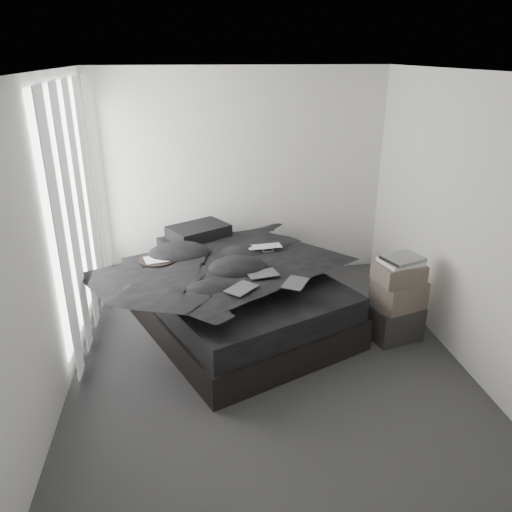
{
  "coord_description": "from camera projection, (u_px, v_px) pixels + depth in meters",
  "views": [
    {
      "loc": [
        -0.67,
        -4.0,
        2.74
      ],
      "look_at": [
        0.0,
        0.8,
        0.75
      ],
      "focal_mm": 35.0,
      "sensor_mm": 36.0,
      "label": 1
    }
  ],
  "objects": [
    {
      "name": "floor",
      "position": [
        268.0,
        359.0,
        4.79
      ],
      "size": [
        3.6,
        4.2,
        0.01
      ],
      "primitive_type": "cube",
      "color": "#363638",
      "rests_on": "ground"
    },
    {
      "name": "ceiling",
      "position": [
        271.0,
        71.0,
        3.8
      ],
      "size": [
        3.6,
        4.2,
        0.01
      ],
      "primitive_type": "cube",
      "color": "white",
      "rests_on": "ground"
    },
    {
      "name": "wall_back",
      "position": [
        242.0,
        176.0,
        6.22
      ],
      "size": [
        3.6,
        0.01,
        2.6
      ],
      "primitive_type": "cube",
      "color": "silver",
      "rests_on": "ground"
    },
    {
      "name": "wall_front",
      "position": [
        341.0,
        378.0,
        2.37
      ],
      "size": [
        3.6,
        0.01,
        2.6
      ],
      "primitive_type": "cube",
      "color": "silver",
      "rests_on": "ground"
    },
    {
      "name": "wall_left",
      "position": [
        51.0,
        242.0,
        4.07
      ],
      "size": [
        0.01,
        4.2,
        2.6
      ],
      "primitive_type": "cube",
      "color": "silver",
      "rests_on": "ground"
    },
    {
      "name": "wall_right",
      "position": [
        464.0,
        223.0,
        4.53
      ],
      "size": [
        0.01,
        4.2,
        2.6
      ],
      "primitive_type": "cube",
      "color": "silver",
      "rests_on": "ground"
    },
    {
      "name": "window_left",
      "position": [
        75.0,
        205.0,
        4.87
      ],
      "size": [
        0.02,
        2.0,
        2.3
      ],
      "primitive_type": "cube",
      "color": "white",
      "rests_on": "wall_left"
    },
    {
      "name": "curtain_left",
      "position": [
        81.0,
        212.0,
        4.91
      ],
      "size": [
        0.06,
        2.12,
        2.48
      ],
      "primitive_type": "cube",
      "color": "white",
      "rests_on": "wall_left"
    },
    {
      "name": "bed",
      "position": [
        235.0,
        311.0,
        5.36
      ],
      "size": [
        2.55,
        2.83,
        0.31
      ],
      "primitive_type": "cube",
      "rotation": [
        0.0,
        0.0,
        0.42
      ],
      "color": "black",
      "rests_on": "floor"
    },
    {
      "name": "mattress",
      "position": [
        235.0,
        287.0,
        5.26
      ],
      "size": [
        2.46,
        2.74,
        0.25
      ],
      "primitive_type": "cube",
      "rotation": [
        0.0,
        0.0,
        0.42
      ],
      "color": "black",
      "rests_on": "bed"
    },
    {
      "name": "duvet",
      "position": [
        237.0,
        267.0,
        5.12
      ],
      "size": [
        2.37,
        2.5,
        0.27
      ],
      "primitive_type": "imported",
      "rotation": [
        0.0,
        0.0,
        0.42
      ],
      "color": "black",
      "rests_on": "mattress"
    },
    {
      "name": "pillow_lower",
      "position": [
        192.0,
        244.0,
        5.86
      ],
      "size": [
        0.83,
        0.72,
        0.16
      ],
      "primitive_type": "cube",
      "rotation": [
        0.0,
        0.0,
        0.42
      ],
      "color": "black",
      "rests_on": "mattress"
    },
    {
      "name": "pillow_upper",
      "position": [
        199.0,
        232.0,
        5.82
      ],
      "size": [
        0.79,
        0.72,
        0.15
      ],
      "primitive_type": "cube",
      "rotation": [
        0.0,
        0.0,
        0.53
      ],
      "color": "black",
      "rests_on": "pillow_lower"
    },
    {
      "name": "laptop",
      "position": [
        266.0,
        242.0,
        5.36
      ],
      "size": [
        0.39,
        0.28,
        0.03
      ],
      "primitive_type": "imported",
      "rotation": [
        0.0,
        0.0,
        0.11
      ],
      "color": "silver",
      "rests_on": "duvet"
    },
    {
      "name": "comic_a",
      "position": [
        241.0,
        280.0,
        4.48
      ],
      "size": [
        0.34,
        0.34,
        0.01
      ],
      "primitive_type": "cube",
      "rotation": [
        0.0,
        0.0,
        0.81
      ],
      "color": "black",
      "rests_on": "duvet"
    },
    {
      "name": "comic_b",
      "position": [
        263.0,
        265.0,
        4.78
      ],
      "size": [
        0.33,
        0.25,
        0.01
      ],
      "primitive_type": "cube",
      "rotation": [
        0.0,
        0.0,
        0.21
      ],
      "color": "black",
      "rests_on": "duvet"
    },
    {
      "name": "comic_c",
      "position": [
        296.0,
        273.0,
        4.58
      ],
      "size": [
        0.31,
        0.35,
        0.01
      ],
      "primitive_type": "cube",
      "rotation": [
        0.0,
        0.0,
        1.03
      ],
      "color": "black",
      "rests_on": "duvet"
    },
    {
      "name": "side_stand",
      "position": [
        160.0,
        291.0,
        5.33
      ],
      "size": [
        0.42,
        0.42,
        0.73
      ],
      "primitive_type": "cylinder",
      "rotation": [
        0.0,
        0.0,
        0.06
      ],
      "color": "black",
      "rests_on": "floor"
    },
    {
      "name": "papers",
      "position": [
        159.0,
        259.0,
        5.18
      ],
      "size": [
        0.32,
        0.27,
        0.01
      ],
      "primitive_type": "cube",
      "rotation": [
        0.0,
        0.0,
        0.24
      ],
      "color": "white",
      "rests_on": "side_stand"
    },
    {
      "name": "floor_books",
      "position": [
        170.0,
        323.0,
        5.28
      ],
      "size": [
        0.23,
        0.27,
        0.16
      ],
      "primitive_type": "cube",
      "rotation": [
        0.0,
        0.0,
        0.41
      ],
      "color": "black",
      "rests_on": "floor"
    },
    {
      "name": "box_lower",
      "position": [
        394.0,
        321.0,
        5.11
      ],
      "size": [
        0.56,
        0.48,
        0.36
      ],
      "primitive_type": "cube",
      "rotation": [
        0.0,
        0.0,
        0.23
      ],
      "color": "black",
      "rests_on": "floor"
    },
    {
      "name": "box_mid",
      "position": [
        399.0,
        294.0,
        4.98
      ],
      "size": [
        0.54,
        0.48,
        0.28
      ],
      "primitive_type": "cube",
      "rotation": [
        0.0,
        0.0,
        0.3
      ],
      "color": "#5A4F47",
      "rests_on": "box_lower"
    },
    {
      "name": "box_upper",
      "position": [
        399.0,
        272.0,
        4.9
      ],
      "size": [
        0.49,
        0.42,
        0.19
      ],
      "primitive_type": "cube",
      "rotation": [
        0.0,
        0.0,
        0.18
      ],
      "color": "#5A4F47",
      "rests_on": "box_mid"
    },
    {
      "name": "art_book_white",
      "position": [
        401.0,
        262.0,
        4.86
      ],
      "size": [
        0.43,
        0.37,
        0.04
      ],
      "primitive_type": "cube",
      "rotation": [
        0.0,
        0.0,
        0.23
      ],
      "color": "silver",
      "rests_on": "box_upper"
    },
    {
      "name": "art_book_snake",
      "position": [
        403.0,
        258.0,
        4.84
      ],
      "size": [
        0.43,
        0.39,
        0.03
      ],
      "primitive_type": "cube",
      "rotation": [
        0.0,
        0.0,
        0.34
      ],
      "color": "silver",
      "rests_on": "art_book_white"
    }
  ]
}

